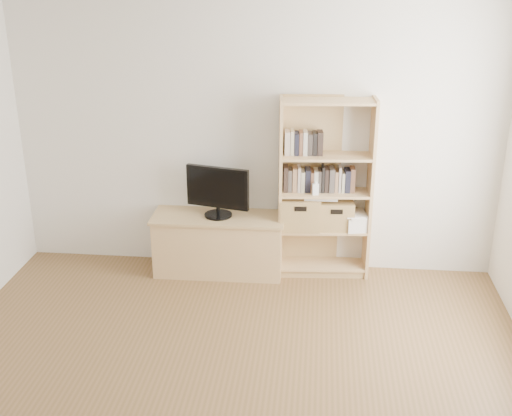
# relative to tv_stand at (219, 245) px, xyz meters

# --- Properties ---
(back_wall) EXTENTS (4.50, 0.02, 2.60)m
(back_wall) POSITION_rel_tv_stand_xyz_m (0.32, 0.22, 1.03)
(back_wall) COLOR white
(back_wall) RESTS_ON floor
(ceiling) EXTENTS (4.50, 5.00, 0.01)m
(ceiling) POSITION_rel_tv_stand_xyz_m (0.32, -2.28, 2.33)
(ceiling) COLOR white
(ceiling) RESTS_ON back_wall
(tv_stand) EXTENTS (1.20, 0.46, 0.55)m
(tv_stand) POSITION_rel_tv_stand_xyz_m (0.00, 0.00, 0.00)
(tv_stand) COLOR tan
(tv_stand) RESTS_ON floor
(bookshelf) EXTENTS (0.87, 0.37, 1.69)m
(bookshelf) POSITION_rel_tv_stand_xyz_m (0.98, 0.07, 0.57)
(bookshelf) COLOR tan
(bookshelf) RESTS_ON floor
(television) EXTENTS (0.59, 0.18, 0.47)m
(television) POSITION_rel_tv_stand_xyz_m (0.00, 0.00, 0.53)
(television) COLOR black
(television) RESTS_ON tv_stand
(books_row_mid) EXTENTS (0.76, 0.22, 0.20)m
(books_row_mid) POSITION_rel_tv_stand_xyz_m (0.98, 0.09, 0.65)
(books_row_mid) COLOR #2C211D
(books_row_mid) RESTS_ON bookshelf
(books_row_upper) EXTENTS (0.37, 0.16, 0.19)m
(books_row_upper) POSITION_rel_tv_stand_xyz_m (0.79, 0.08, 0.99)
(books_row_upper) COLOR #2C211D
(books_row_upper) RESTS_ON bookshelf
(baby_monitor) EXTENTS (0.06, 0.05, 0.11)m
(baby_monitor) POSITION_rel_tv_stand_xyz_m (0.89, -0.03, 0.60)
(baby_monitor) COLOR white
(baby_monitor) RESTS_ON bookshelf
(basket_left) EXTENTS (0.39, 0.33, 0.30)m
(basket_left) POSITION_rel_tv_stand_xyz_m (0.76, 0.05, 0.35)
(basket_left) COLOR olive
(basket_left) RESTS_ON bookshelf
(basket_right) EXTENTS (0.35, 0.29, 0.27)m
(basket_right) POSITION_rel_tv_stand_xyz_m (1.08, 0.08, 0.33)
(basket_right) COLOR olive
(basket_right) RESTS_ON bookshelf
(laptop) EXTENTS (0.30, 0.21, 0.02)m
(laptop) POSITION_rel_tv_stand_xyz_m (0.94, 0.05, 0.51)
(laptop) COLOR white
(laptop) RESTS_ON basket_left
(magazine_stack) EXTENTS (0.26, 0.32, 0.13)m
(magazine_stack) POSITION_rel_tv_stand_xyz_m (1.27, 0.09, 0.26)
(magazine_stack) COLOR silver
(magazine_stack) RESTS_ON bookshelf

